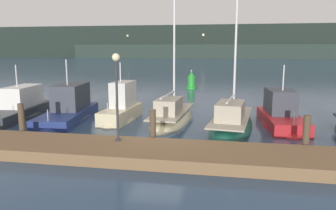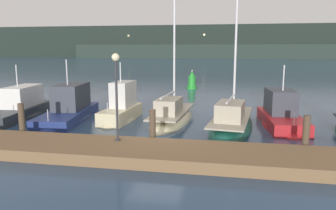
% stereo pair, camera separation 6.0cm
% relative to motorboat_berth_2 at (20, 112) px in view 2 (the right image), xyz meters
% --- Properties ---
extents(ground_plane, '(400.00, 400.00, 0.00)m').
position_rel_motorboat_berth_2_xyz_m(ground_plane, '(9.70, -3.76, -0.33)').
color(ground_plane, navy).
extents(dock, '(31.80, 2.80, 0.45)m').
position_rel_motorboat_berth_2_xyz_m(dock, '(9.70, -6.17, -0.10)').
color(dock, brown).
rests_on(dock, ground).
extents(mooring_pile_1, '(0.28, 0.28, 1.71)m').
position_rel_motorboat_berth_2_xyz_m(mooring_pile_1, '(3.29, -4.52, 0.53)').
color(mooring_pile_1, '#4C3D2D').
rests_on(mooring_pile_1, ground).
extents(mooring_pile_2, '(0.28, 0.28, 1.64)m').
position_rel_motorboat_berth_2_xyz_m(mooring_pile_2, '(9.70, -4.52, 0.49)').
color(mooring_pile_2, '#4C3D2D').
rests_on(mooring_pile_2, ground).
extents(mooring_pile_3, '(0.28, 0.28, 1.62)m').
position_rel_motorboat_berth_2_xyz_m(mooring_pile_3, '(16.11, -4.52, 0.48)').
color(mooring_pile_3, '#4C3D2D').
rests_on(mooring_pile_3, ground).
extents(motorboat_berth_2, '(2.68, 7.19, 3.82)m').
position_rel_motorboat_berth_2_xyz_m(motorboat_berth_2, '(0.00, 0.00, 0.00)').
color(motorboat_berth_2, '#2D3338').
rests_on(motorboat_berth_2, ground).
extents(motorboat_berth_3, '(3.15, 7.21, 4.19)m').
position_rel_motorboat_berth_2_xyz_m(motorboat_berth_3, '(3.40, -0.03, 0.04)').
color(motorboat_berth_3, navy).
rests_on(motorboat_berth_3, ground).
extents(motorboat_berth_4, '(1.74, 4.63, 4.02)m').
position_rel_motorboat_berth_2_xyz_m(motorboat_berth_4, '(6.66, 0.24, 0.11)').
color(motorboat_berth_4, beige).
rests_on(motorboat_berth_4, ground).
extents(sailboat_berth_5, '(2.40, 7.01, 10.70)m').
position_rel_motorboat_berth_2_xyz_m(sailboat_berth_5, '(9.69, 0.49, -0.15)').
color(sailboat_berth_5, beige).
rests_on(sailboat_berth_5, ground).
extents(sailboat_berth_6, '(3.03, 7.58, 11.25)m').
position_rel_motorboat_berth_2_xyz_m(sailboat_berth_6, '(13.18, -0.83, -0.17)').
color(sailboat_berth_6, '#195647').
rests_on(sailboat_berth_6, ground).
extents(motorboat_berth_7, '(2.48, 5.84, 3.92)m').
position_rel_motorboat_berth_2_xyz_m(motorboat_berth_7, '(15.90, 0.46, 0.03)').
color(motorboat_berth_7, red).
rests_on(motorboat_berth_7, ground).
extents(channel_buoy, '(1.17, 1.17, 1.98)m').
position_rel_motorboat_berth_2_xyz_m(channel_buoy, '(9.07, 16.66, 0.41)').
color(channel_buoy, green).
rests_on(channel_buoy, ground).
extents(dock_lamppost, '(0.32, 0.32, 3.64)m').
position_rel_motorboat_berth_2_xyz_m(dock_lamppost, '(8.43, -5.52, 2.58)').
color(dock_lamppost, '#2D2D33').
rests_on(dock_lamppost, dock).
extents(hillside_backdrop, '(240.00, 23.00, 14.16)m').
position_rel_motorboat_berth_2_xyz_m(hillside_backdrop, '(10.87, 131.24, 6.19)').
color(hillside_backdrop, '#1E2823').
rests_on(hillside_backdrop, ground).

